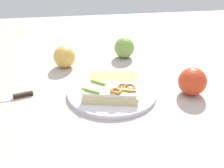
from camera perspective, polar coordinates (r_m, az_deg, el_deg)
name	(u,v)px	position (r m, az deg, el deg)	size (l,w,h in m)	color
ground_plane	(112,93)	(0.77, 0.00, -2.11)	(2.00, 2.00, 0.00)	#B7ABA2
plate	(112,92)	(0.76, 0.00, -1.72)	(0.27, 0.27, 0.01)	white
sandwich	(112,92)	(0.71, -0.09, -1.94)	(0.12, 0.17, 0.04)	beige
bread_slice_side	(113,80)	(0.79, 0.22, 0.90)	(0.15, 0.09, 0.02)	tan
apple_0	(64,57)	(0.94, -10.78, 6.10)	(0.08, 0.08, 0.08)	gold
apple_1	(124,48)	(1.01, 2.81, 8.24)	(0.08, 0.08, 0.08)	#7AA748
apple_2	(192,81)	(0.78, 17.78, 0.58)	(0.08, 0.08, 0.08)	red
knife	(17,97)	(0.79, -20.86, -2.68)	(0.04, 0.13, 0.01)	silver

